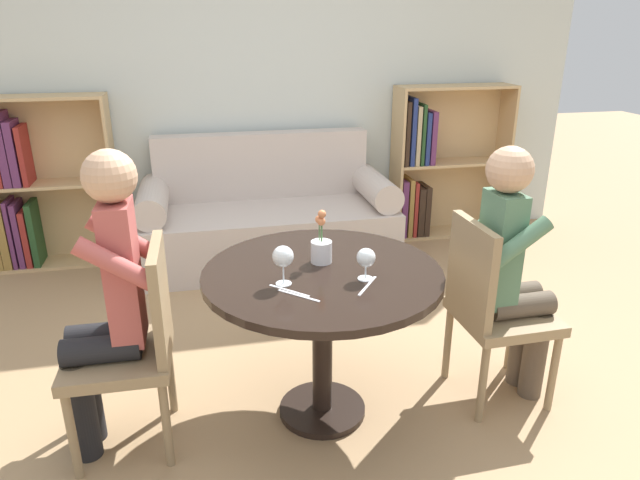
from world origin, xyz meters
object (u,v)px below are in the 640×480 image
Objects in this scene: chair_left at (135,340)px; person_right at (512,271)px; chair_right at (491,304)px; flower_vase at (321,247)px; wine_glass_right at (366,258)px; bookshelf_right at (433,166)px; couch at (268,220)px; bookshelf_left at (27,188)px; person_left at (107,302)px; wine_glass_left at (283,258)px.

person_right reaches higher than chair_left.
chair_left is 1.57m from chair_right.
wine_glass_right is at bearing -56.73° from flower_vase.
bookshelf_right reaches higher than chair_left.
bookshelf_right is 1.38× the size of chair_left.
wine_glass_right is (-0.63, -0.09, 0.32)m from chair_right.
couch is 2.09m from wine_glass_right.
bookshelf_left reaches higher than chair_right.
wine_glass_right is (-1.27, -2.29, 0.23)m from bookshelf_right.
flower_vase is (0.89, 0.11, 0.12)m from person_left.
chair_left is 1.67m from person_right.
person_left reaches higher than flower_vase.
chair_right is (0.79, -1.93, 0.18)m from couch.
person_left is at bearing -173.23° from flower_vase.
chair_right is (2.49, -2.20, -0.09)m from bookshelf_left.
chair_right is at bearing -41.43° from bookshelf_left.
person_left is at bearing -90.72° from chair_left.
person_left is 1.75m from person_right.
bookshelf_right reaches higher than couch.
bookshelf_right is at bearing 55.84° from flower_vase.
person_right reaches higher than couch.
bookshelf_left is at bearing 129.10° from wine_glass_right.
bookshelf_right is 3.11m from chair_left.
bookshelf_right is at bearing -15.10° from person_right.
bookshelf_right is at bearing 54.65° from wine_glass_left.
person_left is 7.85× the size of wine_glass_left.
flower_vase is at bearing 43.66° from wine_glass_left.
chair_left is at bearing 88.20° from chair_right.
flower_vase is at bearing 97.82° from person_left.
wine_glass_right is at bearing 95.81° from person_right.
chair_left is at bearing 88.34° from person_right.
wine_glass_left reaches higher than wine_glass_right.
person_left is at bearing 88.14° from chair_right.
wine_glass_right is 0.25m from flower_vase.
wine_glass_left is (0.69, -0.08, 0.16)m from person_left.
bookshelf_right is 7.56× the size of wine_glass_left.
chair_left is at bearing 173.75° from wine_glass_right.
bookshelf_left is 3.32m from chair_right.
person_left is (-1.66, 0.02, 0.19)m from chair_right.
person_right is (0.88, -1.93, 0.34)m from couch.
bookshelf_right reaches higher than flower_vase.
wine_glass_left is 1.22× the size of wine_glass_right.
wine_glass_right is (0.15, -2.02, 0.51)m from couch.
wine_glass_left is at bearing 84.34° from person_left.
bookshelf_left is 9.20× the size of wine_glass_right.
chair_left is at bearing -172.31° from flower_vase.
chair_left is 0.21m from person_left.
bookshelf_left is 2.33m from person_left.
person_left reaches higher than wine_glass_left.
flower_vase reaches higher than chair_right.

